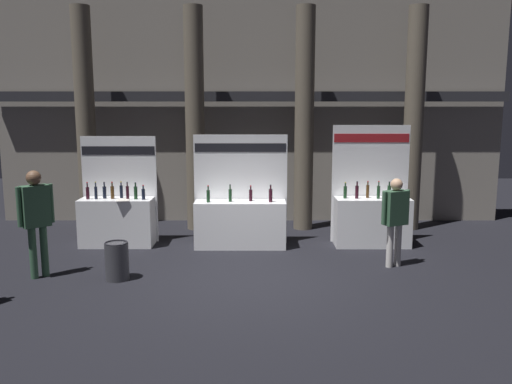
{
  "coord_description": "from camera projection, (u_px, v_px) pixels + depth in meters",
  "views": [
    {
      "loc": [
        0.15,
        -8.46,
        2.91
      ],
      "look_at": [
        0.17,
        0.89,
        1.37
      ],
      "focal_mm": 36.84,
      "sensor_mm": 36.0,
      "label": 1
    }
  ],
  "objects": [
    {
      "name": "visitor_4",
      "position": [
        35.0,
        213.0,
        8.82
      ],
      "size": [
        0.48,
        0.45,
        1.85
      ],
      "rotation": [
        0.0,
        0.0,
        0.73
      ],
      "color": "#33563D",
      "rests_on": "ground_plane"
    },
    {
      "name": "exhibitor_booth_1",
      "position": [
        239.0,
        219.0,
        10.9
      ],
      "size": [
        1.96,
        0.66,
        2.31
      ],
      "color": "white",
      "rests_on": "ground_plane"
    },
    {
      "name": "visitor_1",
      "position": [
        394.0,
        214.0,
        9.46
      ],
      "size": [
        0.55,
        0.39,
        1.63
      ],
      "rotation": [
        0.0,
        0.0,
        0.44
      ],
      "color": "silver",
      "rests_on": "ground_plane"
    },
    {
      "name": "hall_colonnade",
      "position": [
        249.0,
        110.0,
        12.94
      ],
      "size": [
        12.57,
        1.35,
        5.69
      ],
      "color": "gray",
      "rests_on": "ground_plane"
    },
    {
      "name": "exhibitor_booth_0",
      "position": [
        116.0,
        217.0,
        11.01
      ],
      "size": [
        1.58,
        0.74,
        2.27
      ],
      "color": "white",
      "rests_on": "ground_plane"
    },
    {
      "name": "trash_bin",
      "position": [
        116.0,
        261.0,
        8.83
      ],
      "size": [
        0.39,
        0.39,
        0.65
      ],
      "color": "#38383D",
      "rests_on": "ground_plane"
    },
    {
      "name": "exhibitor_booth_2",
      "position": [
        371.0,
        216.0,
        11.0
      ],
      "size": [
        1.62,
        0.66,
        2.51
      ],
      "color": "white",
      "rests_on": "ground_plane"
    },
    {
      "name": "ground_plane",
      "position": [
        246.0,
        281.0,
        8.82
      ],
      "size": [
        25.14,
        25.14,
        0.0
      ],
      "primitive_type": "plane",
      "color": "black"
    }
  ]
}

